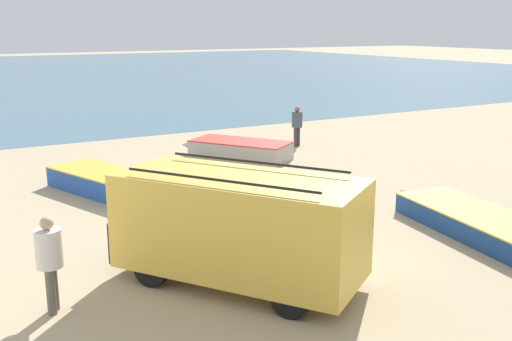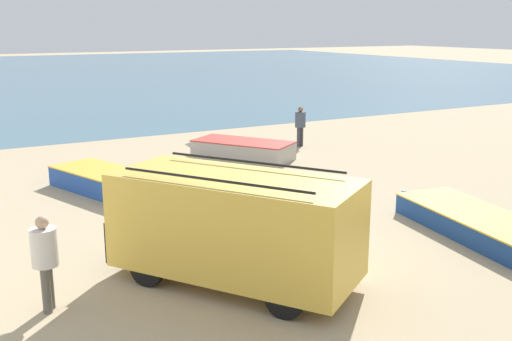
% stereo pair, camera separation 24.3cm
% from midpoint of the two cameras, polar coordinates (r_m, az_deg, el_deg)
% --- Properties ---
extents(ground_plane, '(200.00, 200.00, 0.00)m').
position_cam_midpoint_polar(ground_plane, '(15.78, -2.75, -4.18)').
color(ground_plane, tan).
extents(parked_van, '(4.22, 4.98, 2.25)m').
position_cam_midpoint_polar(parked_van, '(11.33, -2.36, -5.19)').
color(parked_van, gold).
rests_on(parked_van, ground_plane).
extents(fishing_rowboat_0, '(3.41, 4.28, 0.68)m').
position_cam_midpoint_polar(fishing_rowboat_0, '(22.26, -2.13, 2.01)').
color(fishing_rowboat_0, '#ADA89E').
rests_on(fishing_rowboat_0, ground_plane).
extents(fishing_rowboat_1, '(2.28, 5.55, 0.52)m').
position_cam_midpoint_polar(fishing_rowboat_1, '(15.26, 19.71, -4.60)').
color(fishing_rowboat_1, navy).
rests_on(fishing_rowboat_1, ground_plane).
extents(fishing_rowboat_2, '(2.84, 5.02, 0.61)m').
position_cam_midpoint_polar(fishing_rowboat_2, '(18.42, -14.65, -1.02)').
color(fishing_rowboat_2, '#234CA3').
rests_on(fishing_rowboat_2, ground_plane).
extents(fisherman_1, '(0.43, 0.43, 1.64)m').
position_cam_midpoint_polar(fisherman_1, '(24.49, 3.65, 4.58)').
color(fisherman_1, '#38383D').
rests_on(fisherman_1, ground_plane).
extents(fisherman_2, '(0.45, 0.45, 1.73)m').
position_cam_midpoint_polar(fisherman_2, '(10.85, -19.70, -7.67)').
color(fisherman_2, '#5B564C').
rests_on(fisherman_2, ground_plane).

